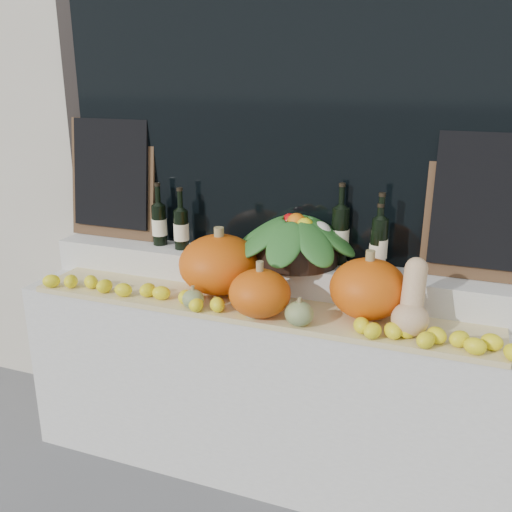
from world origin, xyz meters
TOP-DOWN VIEW (x-y plane):
  - display_sill at (0.00, 1.52)m, footprint 2.30×0.55m
  - rear_tier at (0.00, 1.68)m, footprint 2.30×0.25m
  - straw_bedding at (0.00, 1.40)m, footprint 2.10×0.32m
  - pumpkin_left at (-0.20, 1.50)m, footprint 0.50×0.50m
  - pumpkin_right at (0.49, 1.46)m, footprint 0.37×0.37m
  - pumpkin_center at (0.07, 1.31)m, footprint 0.35×0.35m
  - butternut_squash at (0.68, 1.38)m, footprint 0.15×0.21m
  - decorative_gourds at (0.08, 1.29)m, footprint 0.59×0.14m
  - lemon_heap at (0.00, 1.29)m, footprint 2.20×0.16m
  - produce_bowl at (0.12, 1.66)m, footprint 0.60×0.60m
  - wine_bottle_far_left at (-0.62, 1.68)m, footprint 0.08×0.08m
  - wine_bottle_near_left at (-0.48, 1.66)m, footprint 0.08×0.08m
  - wine_bottle_tall at (0.31, 1.72)m, footprint 0.08×0.08m
  - wine_bottle_near_right at (0.50, 1.65)m, footprint 0.08×0.08m
  - wine_bottle_far_right at (0.50, 1.65)m, footprint 0.08×0.08m
  - chalkboard_left at (-0.92, 1.74)m, footprint 0.50×0.11m
  - chalkboard_right at (0.92, 1.74)m, footprint 0.50×0.11m

SIDE VIEW (x-z plane):
  - display_sill at x=0.00m, z-range 0.00..0.88m
  - straw_bedding at x=0.00m, z-range 0.88..0.90m
  - lemon_heap at x=0.00m, z-range 0.91..0.97m
  - decorative_gourds at x=0.08m, z-range 0.88..1.03m
  - rear_tier at x=0.00m, z-range 0.88..1.04m
  - pumpkin_center at x=0.07m, z-range 0.90..1.11m
  - butternut_squash at x=0.68m, z-range 0.88..1.17m
  - pumpkin_right at x=0.49m, z-range 0.90..1.16m
  - pumpkin_left at x=-0.20m, z-range 0.91..1.18m
  - wine_bottle_near_left at x=-0.48m, z-range 0.99..1.30m
  - wine_bottle_far_right at x=0.50m, z-range 0.99..1.30m
  - wine_bottle_far_left at x=-0.62m, z-range 0.99..1.31m
  - produce_bowl at x=0.12m, z-range 1.04..1.28m
  - wine_bottle_near_right at x=0.50m, z-range 0.99..1.35m
  - wine_bottle_tall at x=0.31m, z-range 0.99..1.36m
  - chalkboard_left at x=-0.92m, z-range 1.05..1.67m
  - chalkboard_right at x=0.92m, z-range 1.05..1.67m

